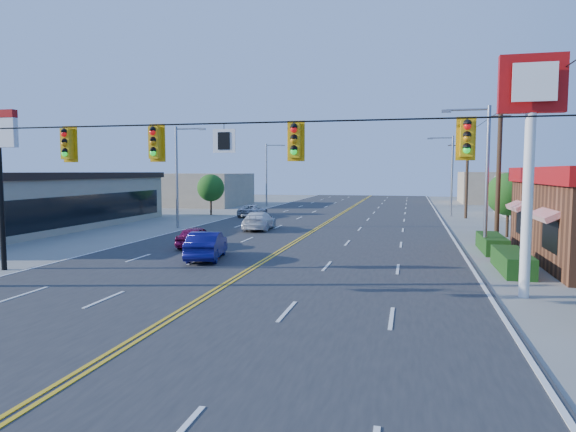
% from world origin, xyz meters
% --- Properties ---
extents(ground, '(160.00, 160.00, 0.00)m').
position_xyz_m(ground, '(0.00, 0.00, 0.00)').
color(ground, gray).
rests_on(ground, ground).
extents(road, '(20.00, 120.00, 0.06)m').
position_xyz_m(road, '(0.00, 20.00, 0.03)').
color(road, '#2D2D30').
rests_on(road, ground).
extents(signal_span, '(24.32, 0.34, 9.00)m').
position_xyz_m(signal_span, '(-0.12, 0.00, 4.89)').
color(signal_span, '#47301E').
rests_on(signal_span, ground).
extents(kfc_pylon, '(2.20, 0.36, 8.50)m').
position_xyz_m(kfc_pylon, '(11.00, 4.00, 6.04)').
color(kfc_pylon, white).
rests_on(kfc_pylon, ground).
extents(strip_mall, '(10.40, 26.40, 4.40)m').
position_xyz_m(strip_mall, '(-22.00, 18.00, 2.25)').
color(strip_mall, tan).
rests_on(strip_mall, ground).
extents(streetlight_se, '(2.55, 0.25, 8.00)m').
position_xyz_m(streetlight_se, '(10.79, 14.00, 4.51)').
color(streetlight_se, gray).
rests_on(streetlight_se, ground).
extents(streetlight_ne, '(2.55, 0.25, 8.00)m').
position_xyz_m(streetlight_ne, '(10.79, 38.00, 4.51)').
color(streetlight_ne, gray).
rests_on(streetlight_ne, ground).
extents(streetlight_sw, '(2.55, 0.25, 8.00)m').
position_xyz_m(streetlight_sw, '(-10.79, 22.00, 4.51)').
color(streetlight_sw, gray).
rests_on(streetlight_sw, ground).
extents(streetlight_nw, '(2.55, 0.25, 8.00)m').
position_xyz_m(streetlight_nw, '(-10.79, 48.00, 4.51)').
color(streetlight_nw, gray).
rests_on(streetlight_nw, ground).
extents(utility_pole_near, '(0.28, 0.28, 8.40)m').
position_xyz_m(utility_pole_near, '(12.20, 18.00, 4.20)').
color(utility_pole_near, '#47301E').
rests_on(utility_pole_near, ground).
extents(utility_pole_mid, '(0.28, 0.28, 8.40)m').
position_xyz_m(utility_pole_mid, '(12.20, 36.00, 4.20)').
color(utility_pole_mid, '#47301E').
rests_on(utility_pole_mid, ground).
extents(utility_pole_far, '(0.28, 0.28, 8.40)m').
position_xyz_m(utility_pole_far, '(12.20, 54.00, 4.20)').
color(utility_pole_far, '#47301E').
rests_on(utility_pole_far, ground).
extents(tree_kfc_rear, '(2.94, 2.94, 4.41)m').
position_xyz_m(tree_kfc_rear, '(13.50, 22.00, 2.93)').
color(tree_kfc_rear, '#47301E').
rests_on(tree_kfc_rear, ground).
extents(tree_west, '(2.80, 2.80, 4.20)m').
position_xyz_m(tree_west, '(-13.00, 34.00, 2.79)').
color(tree_west, '#47301E').
rests_on(tree_west, ground).
extents(bld_east_mid, '(12.00, 10.00, 4.00)m').
position_xyz_m(bld_east_mid, '(22.00, 40.00, 2.00)').
color(bld_east_mid, gray).
rests_on(bld_east_mid, ground).
extents(bld_west_far, '(11.00, 12.00, 4.20)m').
position_xyz_m(bld_west_far, '(-20.00, 48.00, 2.10)').
color(bld_west_far, tan).
rests_on(bld_west_far, ground).
extents(bld_east_far, '(10.00, 10.00, 4.40)m').
position_xyz_m(bld_east_far, '(19.00, 62.00, 2.20)').
color(bld_east_far, tan).
rests_on(bld_east_far, ground).
extents(car_magenta, '(1.71, 3.70, 1.23)m').
position_xyz_m(car_magenta, '(-5.23, 12.30, 0.61)').
color(car_magenta, maroon).
rests_on(car_magenta, ground).
extents(car_blue, '(2.34, 4.49, 1.41)m').
position_xyz_m(car_blue, '(-3.00, 8.57, 0.70)').
color(car_blue, '#10105F').
rests_on(car_blue, ground).
extents(car_white, '(2.27, 4.86, 1.37)m').
position_xyz_m(car_white, '(-4.17, 21.75, 0.69)').
color(car_white, white).
rests_on(car_white, ground).
extents(car_silver, '(2.13, 4.33, 1.18)m').
position_xyz_m(car_silver, '(-7.98, 32.42, 0.59)').
color(car_silver, '#B7B6BC').
rests_on(car_silver, ground).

